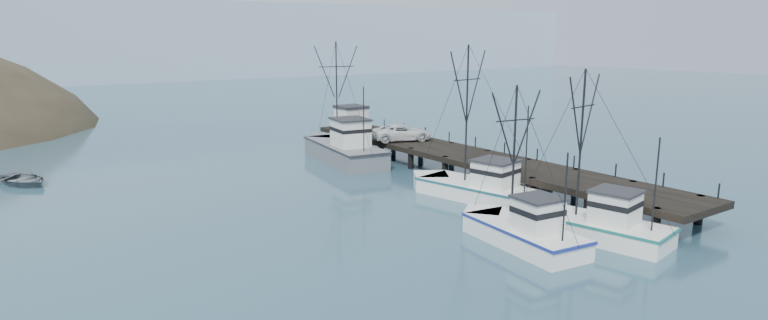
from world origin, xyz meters
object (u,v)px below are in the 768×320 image
pier (467,157)px  trawler_mid (520,231)px  trawler_far (476,188)px  pickup_truck (402,132)px  trawler_near (590,224)px  pier_shed (351,118)px  work_vessel (343,149)px  motorboat (23,184)px

pier → trawler_mid: bearing=-122.9°
trawler_far → pickup_truck: 16.08m
trawler_mid → pickup_truck: (9.48, 24.73, 2.02)m
trawler_near → trawler_mid: 4.89m
pier → pier_shed: 18.12m
trawler_mid → work_vessel: size_ratio=0.68×
trawler_mid → work_vessel: 28.10m
work_vessel → pier: bearing=-63.4°
pier → work_vessel: (-5.98, 11.96, -0.46)m
pier_shed → pier: bearing=-86.2°
trawler_near → trawler_mid: size_ratio=1.09×
pier_shed → motorboat: size_ratio=0.56×
trawler_far → pier_shed: size_ratio=3.81×
trawler_mid → pickup_truck: 26.56m
trawler_mid → pickup_truck: size_ratio=1.65×
pier → pickup_truck: 9.02m
work_vessel → pickup_truck: bearing=-30.2°
work_vessel → motorboat: size_ratio=2.59×
pier → pickup_truck: size_ratio=7.28×
pier → motorboat: bearing=150.4°
pier → motorboat: pier is taller
trawler_near → work_vessel: 29.38m
trawler_near → trawler_mid: trawler_near is taller
trawler_near → motorboat: (-28.07, 36.53, -0.82)m
trawler_far → pier_shed: (3.77, 24.47, 2.60)m
trawler_mid → work_vessel: work_vessel is taller
trawler_mid → pickup_truck: trawler_mid is taller
trawler_far → motorboat: (-28.71, 25.59, -0.82)m
trawler_far → pickup_truck: bearing=74.7°
pier → trawler_near: bearing=-107.8°
work_vessel → motorboat: 28.62m
pickup_truck → pier: bearing=-155.9°
trawler_far → work_vessel: work_vessel is taller
work_vessel → motorboat: (-27.69, 7.16, -1.23)m
pier → motorboat: 38.75m
trawler_near → pier_shed: trawler_near is taller
trawler_near → pickup_truck: (4.85, 26.33, 2.02)m
pier → trawler_far: (-4.95, -6.47, -0.87)m
motorboat → work_vessel: bearing=-37.2°
pier → pickup_truck: pickup_truck is taller
work_vessel → motorboat: work_vessel is taller
pier_shed → work_vessel: bearing=-128.5°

